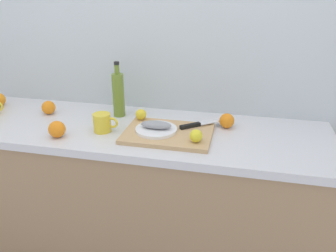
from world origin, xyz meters
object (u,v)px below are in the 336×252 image
(olive_oil_bottle, at_px, (118,94))
(chef_knife, at_px, (199,124))
(white_plate, at_px, (156,130))
(lemon_0, at_px, (196,136))
(cutting_board, at_px, (168,134))
(coffee_mug_1, at_px, (103,123))
(orange_0, at_px, (49,107))
(fish_fillet, at_px, (156,125))

(olive_oil_bottle, bearing_deg, chef_knife, -11.27)
(white_plate, relative_size, lemon_0, 3.41)
(cutting_board, bearing_deg, olive_oil_bottle, 148.28)
(olive_oil_bottle, bearing_deg, coffee_mug_1, -91.40)
(cutting_board, distance_m, lemon_0, 0.17)
(chef_knife, height_order, orange_0, orange_0)
(cutting_board, relative_size, lemon_0, 7.13)
(chef_knife, distance_m, coffee_mug_1, 0.48)
(cutting_board, bearing_deg, lemon_0, -28.87)
(cutting_board, distance_m, chef_knife, 0.18)
(cutting_board, bearing_deg, chef_knife, 37.85)
(cutting_board, relative_size, chef_knife, 1.73)
(cutting_board, bearing_deg, orange_0, 169.14)
(cutting_board, height_order, lemon_0, lemon_0)
(cutting_board, xyz_separation_m, olive_oil_bottle, (-0.32, 0.20, 0.12))
(fish_fillet, relative_size, coffee_mug_1, 1.20)
(lemon_0, bearing_deg, cutting_board, 151.13)
(chef_knife, bearing_deg, white_plate, 171.28)
(olive_oil_bottle, distance_m, orange_0, 0.41)
(white_plate, relative_size, olive_oil_bottle, 0.67)
(orange_0, bearing_deg, white_plate, -12.14)
(white_plate, height_order, orange_0, orange_0)
(olive_oil_bottle, bearing_deg, lemon_0, -30.84)
(white_plate, distance_m, orange_0, 0.68)
(lemon_0, height_order, olive_oil_bottle, olive_oil_bottle)
(fish_fillet, distance_m, olive_oil_bottle, 0.34)
(chef_knife, bearing_deg, lemon_0, -125.26)
(cutting_board, relative_size, orange_0, 5.63)
(lemon_0, height_order, orange_0, lemon_0)
(fish_fillet, relative_size, chef_knife, 0.62)
(coffee_mug_1, bearing_deg, cutting_board, 4.04)
(lemon_0, bearing_deg, fish_fillet, 159.39)
(chef_knife, xyz_separation_m, coffee_mug_1, (-0.47, -0.13, 0.02))
(chef_knife, xyz_separation_m, lemon_0, (0.01, -0.19, 0.02))
(chef_knife, relative_size, coffee_mug_1, 1.93)
(chef_knife, bearing_deg, fish_fillet, 171.28)
(fish_fillet, xyz_separation_m, olive_oil_bottle, (-0.26, 0.20, 0.07))
(fish_fillet, bearing_deg, olive_oil_bottle, 142.42)
(lemon_0, distance_m, orange_0, 0.89)
(lemon_0, xyz_separation_m, olive_oil_bottle, (-0.47, 0.28, 0.08))
(lemon_0, relative_size, olive_oil_bottle, 0.20)
(olive_oil_bottle, height_order, orange_0, olive_oil_bottle)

